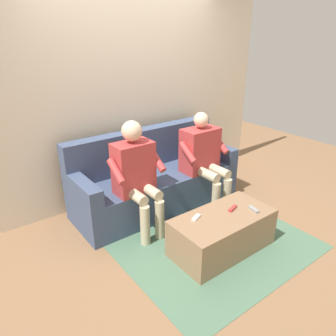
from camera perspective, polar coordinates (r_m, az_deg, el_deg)
name	(u,v)px	position (r m, az deg, el deg)	size (l,w,h in m)	color
ground_plane	(193,230)	(3.61, 4.52, -10.88)	(8.00, 8.00, 0.00)	#846042
back_wall	(130,91)	(4.04, -6.74, 13.42)	(4.20, 0.06, 2.68)	beige
couch	(154,180)	(3.96, -2.45, -2.15)	(2.05, 0.75, 0.92)	#3D4C6B
coffee_table	(222,232)	(3.25, 9.61, -11.26)	(1.02, 0.52, 0.39)	#8C6B4C
person_left_seated	(203,155)	(3.84, 6.29, 2.33)	(0.59, 0.58, 1.16)	#B23838
person_right_seated	(136,172)	(3.30, -5.68, -0.70)	(0.56, 0.51, 1.21)	#B23838
remote_white	(196,217)	(3.07, 5.05, -8.76)	(0.11, 0.04, 0.02)	white
remote_gray	(254,209)	(3.29, 15.00, -7.10)	(0.13, 0.04, 0.02)	gray
remote_red	(233,208)	(3.26, 11.45, -7.06)	(0.13, 0.03, 0.02)	#B73333
floor_rug	(211,241)	(3.44, 7.65, -12.85)	(1.87, 1.64, 0.01)	#4C7056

